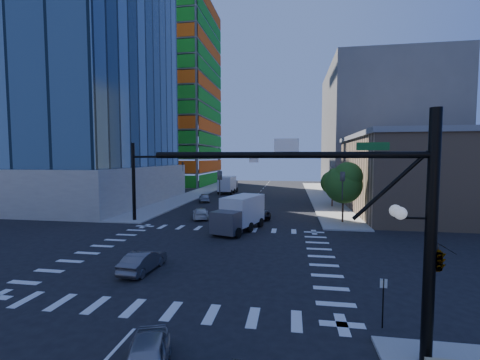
# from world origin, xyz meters

# --- Properties ---
(ground) EXTENTS (160.00, 160.00, 0.00)m
(ground) POSITION_xyz_m (0.00, 0.00, 0.00)
(ground) COLOR black
(ground) RESTS_ON ground
(road_markings) EXTENTS (20.00, 20.00, 0.01)m
(road_markings) POSITION_xyz_m (0.00, 0.00, 0.01)
(road_markings) COLOR silver
(road_markings) RESTS_ON ground
(sidewalk_ne) EXTENTS (5.00, 60.00, 0.15)m
(sidewalk_ne) POSITION_xyz_m (12.50, 40.00, 0.07)
(sidewalk_ne) COLOR #9A9892
(sidewalk_ne) RESTS_ON ground
(sidewalk_nw) EXTENTS (5.00, 60.00, 0.15)m
(sidewalk_nw) POSITION_xyz_m (-12.50, 40.00, 0.07)
(sidewalk_nw) COLOR #9A9892
(sidewalk_nw) RESTS_ON ground
(construction_building) EXTENTS (25.16, 34.50, 70.60)m
(construction_building) POSITION_xyz_m (-27.41, 61.93, 24.61)
(construction_building) COLOR slate
(construction_building) RESTS_ON ground
(commercial_building) EXTENTS (20.50, 22.50, 10.60)m
(commercial_building) POSITION_xyz_m (25.00, 22.00, 5.31)
(commercial_building) COLOR #A07F5D
(commercial_building) RESTS_ON ground
(bg_building_ne) EXTENTS (24.00, 30.00, 28.00)m
(bg_building_ne) POSITION_xyz_m (27.00, 55.00, 14.00)
(bg_building_ne) COLOR #615B57
(bg_building_ne) RESTS_ON ground
(signal_mast_se) EXTENTS (10.51, 2.48, 9.00)m
(signal_mast_se) POSITION_xyz_m (10.60, -11.50, 5.01)
(signal_mast_se) COLOR black
(signal_mast_se) RESTS_ON sidewalk_se
(signal_mast_nw) EXTENTS (10.20, 0.40, 9.00)m
(signal_mast_nw) POSITION_xyz_m (-10.00, 11.50, 5.49)
(signal_mast_nw) COLOR black
(signal_mast_nw) RESTS_ON sidewalk_nw
(tree_south) EXTENTS (4.16, 4.16, 6.82)m
(tree_south) POSITION_xyz_m (12.63, 13.90, 4.69)
(tree_south) COLOR #382316
(tree_south) RESTS_ON sidewalk_ne
(tree_north) EXTENTS (3.54, 3.52, 5.78)m
(tree_north) POSITION_xyz_m (12.93, 25.90, 3.99)
(tree_north) COLOR #382316
(tree_north) RESTS_ON sidewalk_ne
(no_parking_sign) EXTENTS (0.30, 0.06, 2.20)m
(no_parking_sign) POSITION_xyz_m (10.70, -9.00, 1.38)
(no_parking_sign) COLOR black
(no_parking_sign) RESTS_ON ground
(car_nb_far) EXTENTS (4.30, 6.21, 1.58)m
(car_nb_far) POSITION_xyz_m (2.47, 15.72, 0.79)
(car_nb_far) COLOR black
(car_nb_far) RESTS_ON ground
(car_sb_near) EXTENTS (3.08, 4.89, 1.32)m
(car_sb_near) POSITION_xyz_m (-4.23, 14.24, 0.66)
(car_sb_near) COLOR silver
(car_sb_near) RESTS_ON ground
(car_sb_mid) EXTENTS (2.95, 4.58, 1.45)m
(car_sb_mid) POSITION_xyz_m (-7.75, 28.71, 0.73)
(car_sb_mid) COLOR #A8ACB0
(car_sb_mid) RESTS_ON ground
(car_sb_cross) EXTENTS (1.72, 4.19, 1.35)m
(car_sb_cross) POSITION_xyz_m (-2.85, -4.05, 0.68)
(car_sb_cross) COLOR #4E4D52
(car_sb_cross) RESTS_ON ground
(box_truck_near) EXTENTS (4.71, 7.18, 3.48)m
(box_truck_near) POSITION_xyz_m (1.43, 8.24, 1.54)
(box_truck_near) COLOR black
(box_truck_near) RESTS_ON ground
(box_truck_far) EXTENTS (3.16, 6.88, 3.55)m
(box_truck_far) POSITION_xyz_m (-6.33, 42.34, 1.57)
(box_truck_far) COLOR black
(box_truck_far) RESTS_ON ground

